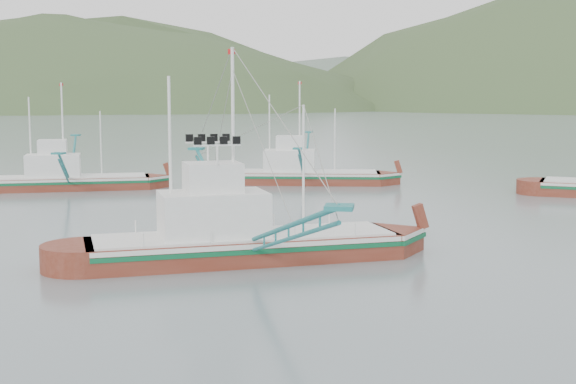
# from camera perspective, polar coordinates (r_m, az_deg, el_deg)

# --- Properties ---
(ground) EXTENTS (1200.00, 1200.00, 0.00)m
(ground) POSITION_cam_1_polar(r_m,az_deg,el_deg) (39.95, -1.30, -5.63)
(ground) COLOR slate
(ground) RESTS_ON ground
(main_boat) EXTENTS (16.62, 27.98, 11.95)m
(main_boat) POSITION_cam_1_polar(r_m,az_deg,el_deg) (41.96, -3.34, -1.59)
(main_boat) COLOR maroon
(main_boat) RESTS_ON ground
(bg_boat_far) EXTENTS (14.74, 26.11, 10.59)m
(bg_boat_far) POSITION_cam_1_polar(r_m,az_deg,el_deg) (76.96, 1.02, 1.69)
(bg_boat_far) COLOR maroon
(bg_boat_far) RESTS_ON ground
(bg_boat_left) EXTENTS (14.59, 24.72, 10.39)m
(bg_boat_left) POSITION_cam_1_polar(r_m,az_deg,el_deg) (75.15, -15.37, 1.73)
(bg_boat_left) COLOR maroon
(bg_boat_left) RESTS_ON ground
(headland_left) EXTENTS (448.00, 308.00, 210.00)m
(headland_left) POSITION_cam_1_polar(r_m,az_deg,el_deg) (440.05, -16.56, 5.73)
(headland_left) COLOR #374D27
(headland_left) RESTS_ON ground
(ridge_distant) EXTENTS (960.00, 400.00, 240.00)m
(ridge_distant) POSITION_cam_1_polar(r_m,az_deg,el_deg) (598.89, 10.93, 6.20)
(ridge_distant) COLOR slate
(ridge_distant) RESTS_ON ground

